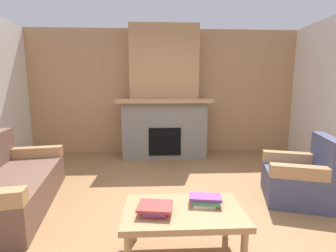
% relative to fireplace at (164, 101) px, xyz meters
% --- Properties ---
extents(ground, '(9.00, 9.00, 0.00)m').
position_rel_fireplace_xyz_m(ground, '(0.00, -2.62, -1.16)').
color(ground, olive).
extents(wall_back_wood_panel, '(6.00, 0.12, 2.70)m').
position_rel_fireplace_xyz_m(wall_back_wood_panel, '(0.00, 0.38, 0.19)').
color(wall_back_wood_panel, tan).
rests_on(wall_back_wood_panel, ground).
extents(fireplace, '(1.90, 0.82, 2.70)m').
position_rel_fireplace_xyz_m(fireplace, '(0.00, 0.00, 0.00)').
color(fireplace, gray).
rests_on(fireplace, ground).
extents(couch, '(1.16, 1.92, 0.85)m').
position_rel_fireplace_xyz_m(couch, '(-1.95, -2.26, -0.88)').
color(couch, brown).
rests_on(couch, ground).
extents(armchair, '(0.95, 0.95, 0.85)m').
position_rel_fireplace_xyz_m(armchair, '(1.68, -2.22, -0.87)').
color(armchair, '#474C6B').
rests_on(armchair, ground).
extents(coffee_table, '(1.00, 0.60, 0.43)m').
position_rel_fireplace_xyz_m(coffee_table, '(0.06, -3.18, -0.79)').
color(coffee_table, tan).
rests_on(coffee_table, ground).
extents(book_stack_near_edge, '(0.30, 0.25, 0.07)m').
position_rel_fireplace_xyz_m(book_stack_near_edge, '(-0.17, -3.24, -0.69)').
color(book_stack_near_edge, '#B23833').
rests_on(book_stack_near_edge, coffee_table).
extents(book_stack_center, '(0.29, 0.22, 0.08)m').
position_rel_fireplace_xyz_m(book_stack_center, '(0.25, -3.12, -0.69)').
color(book_stack_center, beige).
rests_on(book_stack_center, coffee_table).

